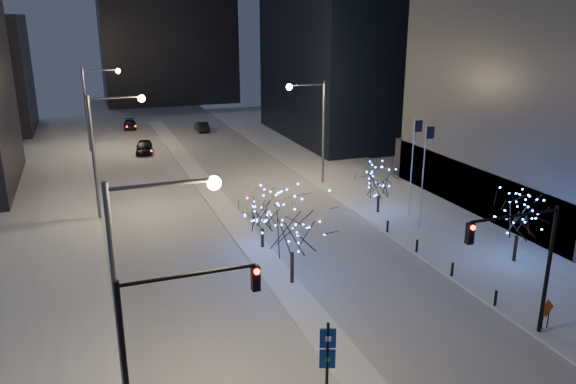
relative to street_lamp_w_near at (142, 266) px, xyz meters
name	(u,v)px	position (x,y,z in m)	size (l,w,h in m)	color
road	(201,181)	(8.94, 33.00, -6.49)	(20.00, 130.00, 0.02)	#ABB0BB
median	(213,195)	(8.94, 28.00, -6.42)	(2.00, 80.00, 0.15)	silver
east_sidewalk	(413,209)	(23.94, 18.00, -6.42)	(10.00, 90.00, 0.15)	silver
west_sidewalk	(43,258)	(-5.06, 18.00, -6.42)	(8.00, 90.00, 0.15)	silver
street_lamp_w_near	(142,266)	(0.00, 0.00, 0.00)	(4.40, 0.56, 10.00)	#595E66
street_lamp_w_mid	(106,139)	(0.00, 25.00, 0.00)	(4.40, 0.56, 10.00)	#595E66
street_lamp_w_far	(94,98)	(0.00, 50.00, 0.00)	(4.40, 0.56, 10.00)	#595E66
street_lamp_east	(315,119)	(19.02, 28.00, -0.05)	(3.90, 0.56, 10.00)	#595E66
traffic_signal_west	(166,330)	(0.50, -2.00, -1.74)	(5.26, 0.43, 7.00)	black
traffic_signal_east	(526,253)	(17.88, -1.00, -1.74)	(5.26, 0.43, 7.00)	black
flagpoles	(418,165)	(22.30, 15.25, -1.70)	(1.35, 2.60, 8.00)	silver
bollards	(434,257)	(19.14, 8.00, -5.90)	(0.16, 12.16, 0.90)	black
car_near	(144,147)	(4.99, 47.17, -5.71)	(1.87, 4.65, 1.58)	black
car_mid	(202,126)	(14.33, 58.19, -5.80)	(1.48, 4.25, 1.40)	black
car_far	(130,125)	(4.82, 63.68, -5.87)	(1.77, 4.37, 1.27)	black
holiday_tree_median_near	(292,224)	(9.44, 8.65, -2.57)	(5.54, 5.54, 5.95)	black
holiday_tree_median_far	(262,212)	(9.44, 14.56, -3.75)	(3.53, 3.53, 4.09)	black
holiday_tree_plaza_near	(519,217)	(24.44, 6.52, -3.25)	(3.77, 3.77, 4.64)	black
holiday_tree_plaza_far	(379,182)	(20.70, 18.29, -3.72)	(3.95, 3.95, 4.09)	black
wayfinding_sign	(327,354)	(6.94, -2.13, -4.17)	(0.66, 0.32, 3.80)	black
construction_sign	(547,311)	(19.89, -0.89, -5.34)	(1.01, 0.19, 1.68)	black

